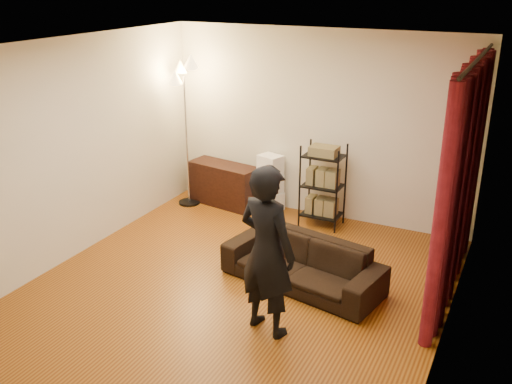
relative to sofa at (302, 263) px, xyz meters
The scene contains 14 objects.
floor 0.81m from the sofa, 144.90° to the right, with size 5.00×5.00×0.00m, color brown.
ceiling 2.55m from the sofa, 144.90° to the right, with size 5.00×5.00×0.00m, color white.
wall_back 2.41m from the sofa, 106.82° to the left, with size 5.00×5.00×0.00m, color beige.
wall_front 3.19m from the sofa, 101.98° to the right, with size 5.00×5.00×0.00m, color beige.
wall_left 3.10m from the sofa, behind, with size 5.00×5.00×0.00m, color beige.
wall_right 2.00m from the sofa, 15.07° to the right, with size 5.00×5.00×0.00m, color beige.
curtain_rod 2.85m from the sofa, 24.23° to the left, with size 0.04×0.04×2.65m, color black.
curtain 1.94m from the sofa, 24.51° to the left, with size 0.22×2.65×2.55m, color maroon, non-canonical shape.
sofa is the anchor object (origin of this frame).
person 1.16m from the sofa, 89.01° to the right, with size 0.64×0.42×1.75m, color black.
media_cabinet 2.68m from the sofa, 138.93° to the left, with size 1.11×0.42×0.65m, color black.
storage_boxes 2.28m from the sofa, 124.50° to the left, with size 0.35×0.28×0.86m, color white, non-canonical shape.
wire_shelf 1.76m from the sofa, 102.95° to the left, with size 0.54×0.38×1.19m, color black, non-canonical shape.
floor_lamp 3.07m from the sofa, 148.66° to the left, with size 0.40×0.40×2.21m, color silver, non-canonical shape.
Camera 1 is at (2.73, -4.99, 3.35)m, focal length 40.00 mm.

